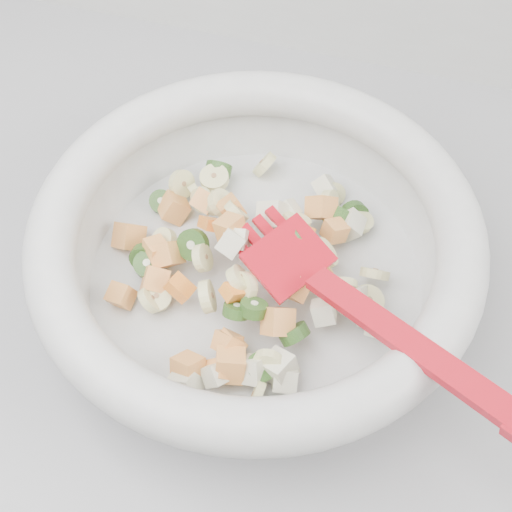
# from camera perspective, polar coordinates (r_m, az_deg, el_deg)

# --- Properties ---
(counter) EXTENTS (2.00, 0.60, 0.90)m
(counter) POSITION_cam_1_polar(r_m,az_deg,el_deg) (1.06, 6.40, -14.78)
(counter) COLOR gray
(counter) RESTS_ON ground
(mixing_bowl) EXTENTS (0.42, 0.37, 0.12)m
(mixing_bowl) POSITION_cam_1_polar(r_m,az_deg,el_deg) (0.60, 0.01, 0.51)
(mixing_bowl) COLOR silver
(mixing_bowl) RESTS_ON counter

